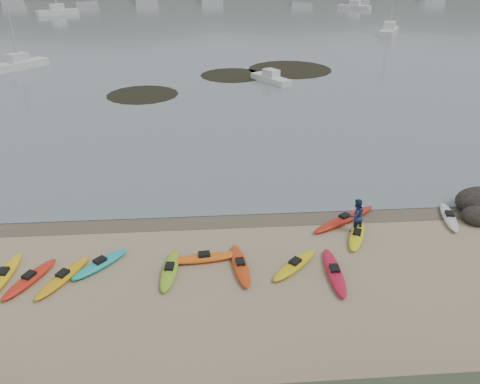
{
  "coord_description": "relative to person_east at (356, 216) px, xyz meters",
  "views": [
    {
      "loc": [
        -1.73,
        -23.11,
        13.33
      ],
      "look_at": [
        0.0,
        0.0,
        1.5
      ],
      "focal_mm": 35.0,
      "sensor_mm": 36.0,
      "label": 1
    }
  ],
  "objects": [
    {
      "name": "kayaks",
      "position": [
        -6.95,
        -2.03,
        -0.79
      ],
      "size": [
        24.09,
        8.26,
        0.34
      ],
      "color": "red",
      "rests_on": "ground"
    },
    {
      "name": "wet_sand",
      "position": [
        -6.01,
        1.85,
        -0.96
      ],
      "size": [
        60.0,
        60.0,
        0.0
      ],
      "primitive_type": "plane",
      "color": "brown",
      "rests_on": "ground"
    },
    {
      "name": "moored_boats",
      "position": [
        -4.92,
        83.0,
        -0.36
      ],
      "size": [
        85.11,
        84.25,
        1.35
      ],
      "color": "silver",
      "rests_on": "ground"
    },
    {
      "name": "ground",
      "position": [
        -6.01,
        2.15,
        -0.96
      ],
      "size": [
        600.0,
        600.0,
        0.0
      ],
      "primitive_type": "plane",
      "color": "tan",
      "rests_on": "ground"
    },
    {
      "name": "far_hills",
      "position": [
        33.37,
        196.12,
        -16.89
      ],
      "size": [
        550.0,
        135.0,
        80.0
      ],
      "color": "#384235",
      "rests_on": "ground"
    },
    {
      "name": "kelp_mats",
      "position": [
        -3.06,
        35.91,
        -0.93
      ],
      "size": [
        26.74,
        19.98,
        0.04
      ],
      "color": "black",
      "rests_on": "water"
    },
    {
      "name": "person_east",
      "position": [
        0.0,
        0.0,
        0.0
      ],
      "size": [
        1.12,
        1.0,
        1.92
      ],
      "primitive_type": "imported",
      "rotation": [
        0.0,
        0.0,
        3.48
      ],
      "color": "navy",
      "rests_on": "ground"
    }
  ]
}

